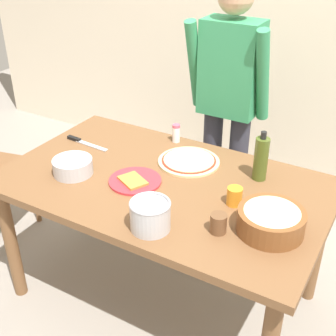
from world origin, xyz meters
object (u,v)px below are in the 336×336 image
Objects in this scene: olive_oil_bottle at (261,158)px; cup_orange at (235,196)px; person_cook at (229,99)px; mixing_bowl_steel at (73,166)px; plate_with_slice at (135,181)px; popcorn_bowl at (271,219)px; salt_shaker at (176,133)px; dining_table at (163,197)px; steel_pot at (150,215)px; chef_knife at (82,142)px; pizza_raw_on_board at (189,161)px; cup_small_brown at (218,223)px.

cup_orange is (-0.02, -0.27, -0.07)m from olive_oil_bottle.
person_cook reaches higher than olive_oil_bottle.
plate_with_slice is at bearing 15.00° from mixing_bowl_steel.
salt_shaker is (-0.74, 0.53, -0.01)m from popcorn_bowl.
steel_pot is (0.15, -0.35, 0.16)m from dining_table.
steel_pot is at bearing -32.12° from chef_knife.
cup_orange is (0.37, -0.76, -0.14)m from person_cook.
person_cook is 4.97× the size of pizza_raw_on_board.
cup_small_brown reaches higher than chef_knife.
person_cook is at bearing 64.19° from salt_shaker.
steel_pot is 0.90m from chef_knife.
steel_pot is (0.14, -1.10, -0.11)m from person_cook.
plate_with_slice is 2.45× the size of salt_shaker.
popcorn_bowl is 2.64× the size of salt_shaker.
mixing_bowl_steel is at bearing -177.51° from popcorn_bowl.
salt_shaker is (0.27, 0.58, 0.01)m from mixing_bowl_steel.
chef_knife is (-0.61, 0.13, 0.10)m from dining_table.
popcorn_bowl is 0.91m from salt_shaker.
plate_with_slice is 0.54m from cup_small_brown.
pizza_raw_on_board is at bearing 148.31° from popcorn_bowl.
pizza_raw_on_board is 0.60m from mixing_bowl_steel.
cup_orange is (0.23, 0.34, -0.02)m from steel_pot.
chef_knife is at bearing -170.94° from pizza_raw_on_board.
salt_shaker is at bearing 31.91° from chef_knife.
popcorn_bowl reaches higher than cup_orange.
olive_oil_bottle is 1.48× the size of steel_pot.
steel_pot reaches higher than dining_table.
steel_pot is (0.58, -0.19, 0.03)m from mixing_bowl_steel.
person_cook is at bearing 115.90° from cup_orange.
cup_orange is 0.29× the size of chef_knife.
cup_small_brown is (0.02, -0.22, 0.00)m from cup_orange.
person_cook is at bearing 45.21° from chef_knife.
steel_pot is at bearing -152.35° from popcorn_bowl.
olive_oil_bottle is at bearing 90.30° from cup_small_brown.
pizza_raw_on_board is (0.02, 0.23, 0.10)m from dining_table.
person_cook reaches higher than popcorn_bowl.
person_cook is 0.40m from salt_shaker.
cup_orange is (0.38, -0.01, 0.13)m from dining_table.
popcorn_bowl reaches higher than chef_knife.
pizza_raw_on_board is at bearing 146.31° from cup_orange.
salt_shaker is at bearing 94.89° from plate_with_slice.
mixing_bowl_steel is at bearing -169.24° from cup_orange.
salt_shaker is at bearing -115.81° from person_cook.
popcorn_bowl is 3.29× the size of cup_small_brown.
dining_table is at bearing -90.67° from person_cook.
cup_orange is at bearing -7.83° from chef_knife.
steel_pot reaches higher than pizza_raw_on_board.
steel_pot is 0.28m from cup_small_brown.
person_cook is at bearing 97.08° from steel_pot.
cup_small_brown is at bearing 24.98° from steel_pot.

